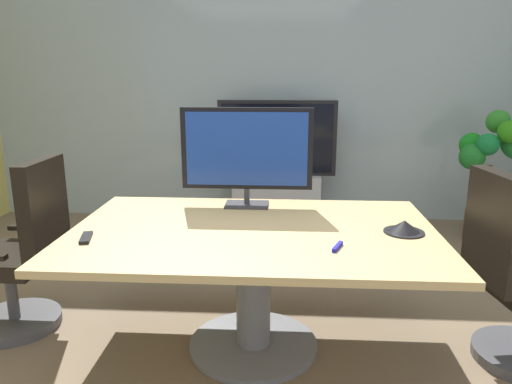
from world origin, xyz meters
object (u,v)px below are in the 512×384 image
object	(u,v)px
conference_phone	(404,227)
conference_table	(253,257)
tv_monitor	(247,151)
remote_control	(86,238)
office_chair_left	(22,260)
wall_display_unit	(277,185)
potted_plant	(493,167)

from	to	relation	value
conference_phone	conference_table	bearing A→B (deg)	179.13
conference_table	tv_monitor	distance (m)	0.71
conference_table	remote_control	world-z (taller)	remote_control
conference_table	office_chair_left	world-z (taller)	office_chair_left
office_chair_left	wall_display_unit	world-z (taller)	wall_display_unit
conference_table	conference_phone	xyz separation A→B (m)	(0.83, -0.01, 0.20)
office_chair_left	tv_monitor	distance (m)	1.55
conference_phone	remote_control	bearing A→B (deg)	-172.82
conference_table	tv_monitor	world-z (taller)	tv_monitor
office_chair_left	remote_control	world-z (taller)	office_chair_left
office_chair_left	conference_table	bearing A→B (deg)	84.49
potted_plant	conference_phone	bearing A→B (deg)	-122.57
potted_plant	tv_monitor	bearing A→B (deg)	-145.09
tv_monitor	wall_display_unit	world-z (taller)	tv_monitor
conference_table	office_chair_left	bearing A→B (deg)	174.37
office_chair_left	wall_display_unit	size ratio (longest dim) A/B	0.83
potted_plant	conference_phone	size ratio (longest dim) A/B	5.62
conference_table	wall_display_unit	distance (m)	2.34
office_chair_left	remote_control	distance (m)	0.75
conference_table	wall_display_unit	xyz separation A→B (m)	(0.08, 2.34, -0.13)
office_chair_left	remote_control	bearing A→B (deg)	57.83
office_chair_left	tv_monitor	size ratio (longest dim) A/B	1.30
potted_plant	remote_control	bearing A→B (deg)	-143.20
potted_plant	office_chair_left	bearing A→B (deg)	-152.43
tv_monitor	potted_plant	size ratio (longest dim) A/B	0.68
office_chair_left	remote_control	xyz separation A→B (m)	(0.58, -0.37, 0.29)
conference_table	potted_plant	distance (m)	2.92
potted_plant	conference_phone	distance (m)	2.39
wall_display_unit	remote_control	world-z (taller)	wall_display_unit
office_chair_left	wall_display_unit	distance (m)	2.68
office_chair_left	conference_phone	bearing A→B (deg)	86.21
office_chair_left	tv_monitor	xyz separation A→B (m)	(1.37, 0.33, 0.64)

